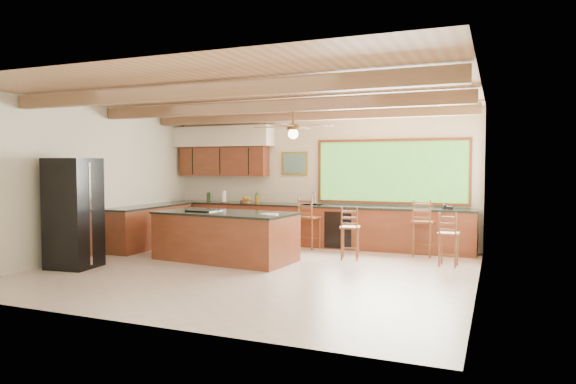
% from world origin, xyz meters
% --- Properties ---
extents(ground, '(7.20, 7.20, 0.00)m').
position_xyz_m(ground, '(0.00, 0.00, 0.00)').
color(ground, beige).
rests_on(ground, ground).
extents(room_shell, '(7.27, 6.54, 3.02)m').
position_xyz_m(room_shell, '(-0.17, 0.65, 2.21)').
color(room_shell, beige).
rests_on(room_shell, ground).
extents(counter_run, '(7.12, 3.10, 1.22)m').
position_xyz_m(counter_run, '(-0.82, 2.52, 0.46)').
color(counter_run, brown).
rests_on(counter_run, ground).
extents(island, '(2.75, 1.48, 0.94)m').
position_xyz_m(island, '(-0.93, 0.60, 0.46)').
color(island, brown).
rests_on(island, ground).
extents(refrigerator, '(0.82, 0.81, 1.93)m').
position_xyz_m(refrigerator, '(-3.05, -1.04, 0.97)').
color(refrigerator, black).
rests_on(refrigerator, ground).
extents(bar_stool_a, '(0.48, 0.48, 1.14)m').
position_xyz_m(bar_stool_a, '(0.10, 2.39, 0.68)').
color(bar_stool_a, brown).
rests_on(bar_stool_a, ground).
extents(bar_stool_b, '(0.43, 0.43, 1.02)m').
position_xyz_m(bar_stool_b, '(1.24, 1.55, 0.61)').
color(bar_stool_b, brown).
rests_on(bar_stool_b, ground).
extents(bar_stool_c, '(0.44, 0.44, 1.15)m').
position_xyz_m(bar_stool_c, '(2.51, 2.39, 0.68)').
color(bar_stool_c, brown).
rests_on(bar_stool_c, ground).
extents(bar_stool_d, '(0.37, 0.37, 0.98)m').
position_xyz_m(bar_stool_d, '(3.06, 1.55, 0.58)').
color(bar_stool_d, brown).
rests_on(bar_stool_d, ground).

